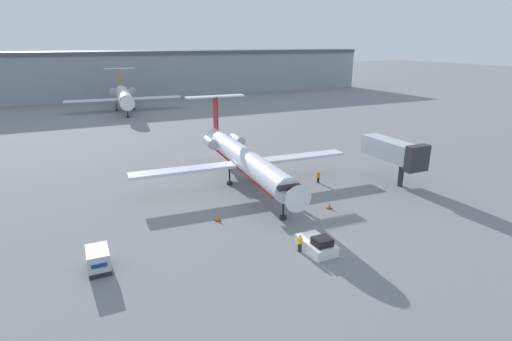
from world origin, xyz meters
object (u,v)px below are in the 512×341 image
traffic_cone_left (218,218)px  worker_by_wing (318,177)px  worker_near_tug (300,243)px  airplane_main (245,159)px  airplane_parked_far_left (124,96)px  jet_bridge (394,151)px  luggage_cart (98,260)px  pushback_tug (317,244)px  traffic_cone_right (329,206)px

traffic_cone_left → worker_by_wing: bearing=19.1°
worker_near_tug → worker_by_wing: 19.62m
worker_near_tug → airplane_main: bearing=82.2°
airplane_parked_far_left → worker_near_tug: bearing=-87.4°
airplane_main → traffic_cone_left: size_ratio=46.69×
airplane_main → jet_bridge: size_ratio=3.03×
luggage_cart → airplane_main: bearing=36.0°
airplane_main → airplane_parked_far_left: airplane_parked_far_left is taller
pushback_tug → airplane_main: bearing=87.1°
jet_bridge → worker_near_tug: bearing=-152.1°
traffic_cone_right → airplane_parked_far_left: size_ratio=0.02×
pushback_tug → worker_near_tug: 1.68m
worker_by_wing → traffic_cone_left: worker_by_wing is taller
airplane_main → worker_near_tug: airplane_main is taller
luggage_cart → traffic_cone_right: bearing=6.2°
worker_by_wing → airplane_parked_far_left: 75.67m
airplane_parked_far_left → traffic_cone_right: bearing=-81.4°
airplane_parked_far_left → pushback_tug: bearing=-86.4°
pushback_tug → worker_by_wing: pushback_tug is taller
jet_bridge → luggage_cart: bearing=-169.9°
pushback_tug → worker_near_tug: size_ratio=2.45×
traffic_cone_left → airplane_main: bearing=52.0°
airplane_main → airplane_parked_far_left: bearing=95.4°
airplane_main → worker_near_tug: size_ratio=17.66×
luggage_cart → worker_by_wing: size_ratio=1.78×
worker_by_wing → traffic_cone_left: bearing=-160.9°
worker_by_wing → airplane_parked_far_left: airplane_parked_far_left is taller
airplane_main → traffic_cone_left: 12.28m
airplane_main → luggage_cart: (-19.81, -14.41, -2.75)m
jet_bridge → traffic_cone_right: bearing=-162.6°
worker_near_tug → traffic_cone_right: worker_near_tug is taller
airplane_main → pushback_tug: (-0.97, -19.31, -3.12)m
traffic_cone_right → airplane_parked_far_left: 83.04m
traffic_cone_right → airplane_parked_far_left: airplane_parked_far_left is taller
traffic_cone_left → airplane_parked_far_left: (0.68, 79.68, 3.77)m
airplane_main → luggage_cart: 24.65m
airplane_main → worker_near_tug: (-2.57, -18.89, -2.81)m
worker_near_tug → traffic_cone_left: size_ratio=2.64×
luggage_cart → worker_near_tug: bearing=-14.6°
airplane_main → traffic_cone_left: bearing=-128.0°
worker_near_tug → worker_by_wing: size_ratio=1.06×
airplane_parked_far_left → airplane_main: bearing=-84.6°
worker_by_wing → traffic_cone_left: size_ratio=2.50×
pushback_tug → airplane_parked_far_left: size_ratio=0.13×
airplane_main → pushback_tug: bearing=-92.9°
traffic_cone_right → worker_by_wing: bearing=65.2°
pushback_tug → jet_bridge: (19.88, 11.79, 3.86)m
luggage_cart → airplane_parked_far_left: airplane_parked_far_left is taller
worker_near_tug → airplane_parked_far_left: (-4.02, 89.28, 3.18)m
luggage_cart → worker_near_tug: 17.82m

